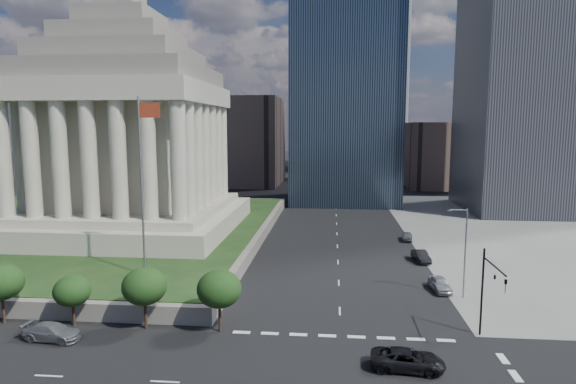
# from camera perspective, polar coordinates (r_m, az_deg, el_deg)

# --- Properties ---
(ground) EXTENTS (500.00, 500.00, 0.00)m
(ground) POSITION_cam_1_polar(r_m,az_deg,el_deg) (128.52, 5.67, -0.67)
(ground) COLOR black
(ground) RESTS_ON ground
(plaza_terrace) EXTENTS (66.00, 70.00, 1.80)m
(plaza_terrace) POSITION_cam_1_polar(r_m,az_deg,el_deg) (90.61, -24.00, -4.24)
(plaza_terrace) COLOR #6C655C
(plaza_terrace) RESTS_ON ground
(plaza_lawn) EXTENTS (64.00, 68.00, 0.10)m
(plaza_lawn) POSITION_cam_1_polar(r_m,az_deg,el_deg) (90.43, -24.03, -3.65)
(plaza_lawn) COLOR black
(plaza_lawn) RESTS_ON plaza_terrace
(war_memorial) EXTENTS (34.00, 34.00, 39.00)m
(war_memorial) POSITION_cam_1_polar(r_m,az_deg,el_deg) (82.18, -18.68, 9.25)
(war_memorial) COLOR #A39D89
(war_memorial) RESTS_ON plaza_lawn
(flagpole) EXTENTS (2.52, 0.24, 20.00)m
(flagpole) POSITION_cam_1_polar(r_m,az_deg,el_deg) (55.54, -16.84, 1.71)
(flagpole) COLOR slate
(flagpole) RESTS_ON plaza_lawn
(midrise_glass) EXTENTS (26.00, 26.00, 60.00)m
(midrise_glass) POSITION_cam_1_polar(r_m,az_deg,el_deg) (122.73, 6.83, 12.97)
(midrise_glass) COLOR black
(midrise_glass) RESTS_ON ground
(building_filler_ne) EXTENTS (20.00, 30.00, 20.00)m
(building_filler_ne) POSITION_cam_1_polar(r_m,az_deg,el_deg) (160.80, 17.17, 4.28)
(building_filler_ne) COLOR brown
(building_filler_ne) RESTS_ON ground
(building_filler_nw) EXTENTS (24.00, 30.00, 28.00)m
(building_filler_nw) POSITION_cam_1_polar(r_m,az_deg,el_deg) (159.90, -5.19, 6.01)
(building_filler_nw) COLOR brown
(building_filler_nw) RESTS_ON ground
(traffic_signal_ne) EXTENTS (0.30, 5.74, 8.00)m
(traffic_signal_ne) POSITION_cam_1_polar(r_m,az_deg,el_deg) (45.02, 22.75, -10.14)
(traffic_signal_ne) COLOR black
(traffic_signal_ne) RESTS_ON ground
(street_lamp_north) EXTENTS (2.13, 0.22, 10.00)m
(street_lamp_north) POSITION_cam_1_polar(r_m,az_deg,el_deg) (55.59, 20.12, -6.22)
(street_lamp_north) COLOR slate
(street_lamp_north) RESTS_ON ground
(pickup_truck) EXTENTS (3.06, 5.85, 1.57)m
(pickup_truck) POSITION_cam_1_polar(r_m,az_deg,el_deg) (40.32, 14.00, -18.72)
(pickup_truck) COLOR black
(pickup_truck) RESTS_ON ground
(suv_grey) EXTENTS (2.63, 5.35, 1.50)m
(suv_grey) POSITION_cam_1_polar(r_m,az_deg,el_deg) (48.58, -26.17, -14.65)
(suv_grey) COLOR slate
(suv_grey) RESTS_ON ground
(parked_sedan_near) EXTENTS (4.76, 2.25, 1.57)m
(parked_sedan_near) POSITION_cam_1_polar(r_m,az_deg,el_deg) (58.59, 17.57, -10.36)
(parked_sedan_near) COLOR #9DA1A5
(parked_sedan_near) RESTS_ON ground
(parked_sedan_mid) EXTENTS (4.80, 2.21, 1.53)m
(parked_sedan_mid) POSITION_cam_1_polar(r_m,az_deg,el_deg) (69.97, 15.48, -7.35)
(parked_sedan_mid) COLOR black
(parked_sedan_mid) RESTS_ON ground
(parked_sedan_far) EXTENTS (2.27, 4.22, 1.36)m
(parked_sedan_far) POSITION_cam_1_polar(r_m,az_deg,el_deg) (82.07, 13.94, -5.14)
(parked_sedan_far) COLOR #525559
(parked_sedan_far) RESTS_ON ground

